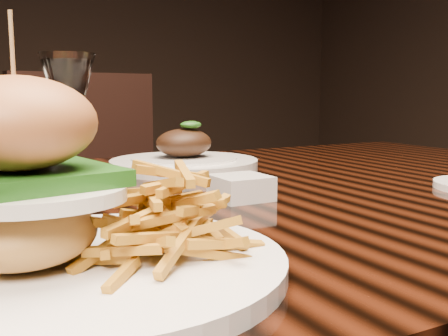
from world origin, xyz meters
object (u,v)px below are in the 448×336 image
far_dish (184,160)px  chair_far (103,209)px  dining_table (194,246)px  burger_plate (89,212)px  wine_glass (69,94)px

far_dish → chair_far: (0.02, 0.67, -0.23)m
dining_table → far_dish: bearing=69.2°
burger_plate → wine_glass: (0.05, 0.29, 0.09)m
burger_plate → far_dish: bearing=60.2°
far_dish → dining_table: bearing=-110.8°
dining_table → wine_glass: size_ratio=8.54×
far_dish → chair_far: bearing=88.0°
burger_plate → far_dish: 0.57m
dining_table → wine_glass: wine_glass is taller
burger_plate → far_dish: (0.29, 0.49, -0.03)m
wine_glass → chair_far: size_ratio=0.20×
burger_plate → wine_glass: bearing=81.7°
far_dish → wine_glass: bearing=-140.8°
dining_table → burger_plate: bearing=-128.2°
chair_far → burger_plate: bearing=-113.7°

